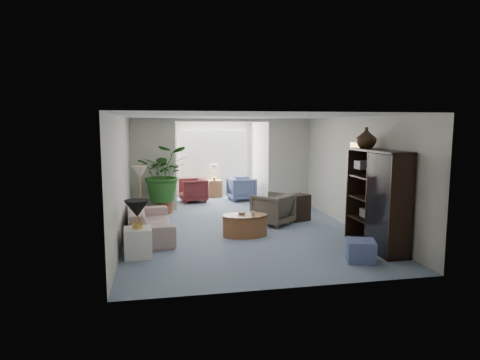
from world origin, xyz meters
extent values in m
plane|color=#7D8EA5|center=(0.00, 0.00, 0.00)|extent=(6.00, 6.00, 0.00)
plane|color=#7D8EA5|center=(0.00, 4.10, 0.00)|extent=(2.60, 2.60, 0.00)
cube|color=silver|center=(-1.90, 3.00, 1.25)|extent=(1.20, 0.12, 2.50)
cube|color=silver|center=(1.90, 3.00, 1.25)|extent=(1.20, 0.12, 2.50)
cube|color=silver|center=(0.00, 3.00, 2.45)|extent=(2.60, 0.12, 0.10)
cube|color=white|center=(0.00, 5.18, 1.40)|extent=(2.20, 0.02, 1.50)
cube|color=white|center=(0.00, 5.15, 1.40)|extent=(2.20, 0.02, 1.50)
cube|color=#B2A58E|center=(2.46, -0.10, 1.70)|extent=(0.04, 0.50, 0.40)
imported|color=#B5AB99|center=(-1.97, 0.25, 0.32)|extent=(0.97, 2.23, 0.64)
cube|color=white|center=(-2.17, -1.10, 0.26)|extent=(0.50, 0.50, 0.52)
cone|color=black|center=(-2.17, -1.10, 0.87)|extent=(0.44, 0.44, 0.30)
cone|color=beige|center=(-2.20, 1.27, 1.25)|extent=(0.36, 0.36, 0.28)
cylinder|color=brown|center=(-0.03, -0.06, 0.23)|extent=(1.04, 1.04, 0.45)
imported|color=white|center=(-0.08, 0.04, 0.47)|extent=(0.22, 0.22, 0.05)
imported|color=beige|center=(0.12, -0.16, 0.50)|extent=(0.11, 0.11, 0.09)
imported|color=#595246|center=(0.82, 0.81, 0.37)|extent=(1.12, 1.12, 0.73)
cube|color=black|center=(1.52, 1.11, 0.32)|extent=(0.65, 0.58, 0.64)
cube|color=black|center=(2.23, -1.39, 0.93)|extent=(0.45, 1.68, 1.86)
imported|color=black|center=(2.23, -0.89, 2.07)|extent=(0.39, 0.39, 0.41)
cube|color=slate|center=(1.57, -2.09, 0.19)|extent=(0.59, 0.59, 0.37)
cylinder|color=brown|center=(-1.63, 2.60, 0.16)|extent=(0.40, 0.40, 0.32)
imported|color=#276021|center=(-1.63, 2.60, 1.06)|extent=(1.33, 1.15, 1.48)
imported|color=slate|center=(0.75, 4.10, 0.36)|extent=(0.87, 0.85, 0.71)
imported|color=#571D20|center=(-0.75, 4.10, 0.36)|extent=(0.87, 0.85, 0.71)
cube|color=brown|center=(0.00, 4.85, 0.27)|extent=(0.49, 0.40, 0.55)
cube|color=#332C28|center=(2.18, -1.77, 1.54)|extent=(0.30, 0.26, 0.16)
cube|color=#484643|center=(2.18, -1.64, 1.09)|extent=(0.30, 0.26, 0.16)
cube|color=#585553|center=(2.18, -0.94, 1.54)|extent=(0.30, 0.26, 0.16)
cube|color=#3B3836|center=(2.18, -1.23, 0.64)|extent=(0.30, 0.26, 0.16)
cube|color=black|center=(2.18, -1.89, 0.64)|extent=(0.30, 0.26, 0.16)
camera|label=1|loc=(-1.82, -8.53, 2.32)|focal=31.52mm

